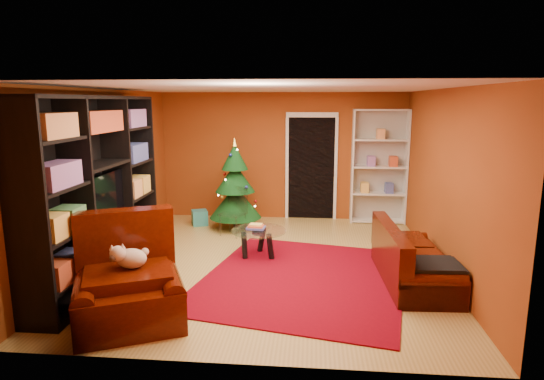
# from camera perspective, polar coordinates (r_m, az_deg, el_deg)

# --- Properties ---
(floor) EXTENTS (5.00, 5.50, 0.05)m
(floor) POSITION_cam_1_polar(r_m,az_deg,el_deg) (7.04, -0.30, -9.26)
(floor) COLOR #A58742
(floor) RESTS_ON ground
(ceiling) EXTENTS (5.00, 5.50, 0.05)m
(ceiling) POSITION_cam_1_polar(r_m,az_deg,el_deg) (6.60, -0.32, 12.86)
(ceiling) COLOR silver
(ceiling) RESTS_ON wall_back
(wall_back) EXTENTS (5.00, 0.05, 2.60)m
(wall_back) POSITION_cam_1_polar(r_m,az_deg,el_deg) (9.43, 1.31, 4.26)
(wall_back) COLOR #8E3D15
(wall_back) RESTS_ON ground
(wall_left) EXTENTS (0.05, 5.50, 2.60)m
(wall_left) POSITION_cam_1_polar(r_m,az_deg,el_deg) (7.37, -20.25, 1.65)
(wall_left) COLOR #8E3D15
(wall_left) RESTS_ON ground
(wall_right) EXTENTS (0.05, 5.50, 2.60)m
(wall_right) POSITION_cam_1_polar(r_m,az_deg,el_deg) (6.92, 20.98, 1.03)
(wall_right) COLOR #8E3D15
(wall_right) RESTS_ON ground
(doorway) EXTENTS (1.06, 0.60, 2.16)m
(doorway) POSITION_cam_1_polar(r_m,az_deg,el_deg) (9.40, 4.95, 2.66)
(doorway) COLOR black
(doorway) RESTS_ON floor
(rug) EXTENTS (3.23, 3.58, 0.02)m
(rug) POSITION_cam_1_polar(r_m,az_deg,el_deg) (6.43, 3.95, -10.98)
(rug) COLOR #6F010F
(rug) RESTS_ON floor
(media_unit) EXTENTS (0.53, 3.26, 2.49)m
(media_unit) POSITION_cam_1_polar(r_m,az_deg,el_deg) (6.61, -21.01, 0.11)
(media_unit) COLOR black
(media_unit) RESTS_ON floor
(christmas_tree) EXTENTS (1.22, 1.22, 1.76)m
(christmas_tree) POSITION_cam_1_polar(r_m,az_deg,el_deg) (8.68, -4.65, 0.66)
(christmas_tree) COLOR #0A3311
(christmas_tree) RESTS_ON floor
(gift_box_teal) EXTENTS (0.38, 0.38, 0.29)m
(gift_box_teal) POSITION_cam_1_polar(r_m,az_deg,el_deg) (9.15, -9.06, -3.44)
(gift_box_teal) COLOR teal
(gift_box_teal) RESTS_ON floor
(gift_box_green) EXTENTS (0.25, 0.25, 0.24)m
(gift_box_green) POSITION_cam_1_polar(r_m,az_deg,el_deg) (8.84, -3.00, -4.01)
(gift_box_green) COLOR #26773C
(gift_box_green) RESTS_ON floor
(gift_box_red) EXTENTS (0.20, 0.20, 0.20)m
(gift_box_red) POSITION_cam_1_polar(r_m,az_deg,el_deg) (9.62, -5.77, -2.94)
(gift_box_red) COLOR maroon
(gift_box_red) RESTS_ON floor
(white_bookshelf) EXTENTS (1.08, 0.40, 2.33)m
(white_bookshelf) POSITION_cam_1_polar(r_m,az_deg,el_deg) (9.32, 13.29, 2.85)
(white_bookshelf) COLOR white
(white_bookshelf) RESTS_ON floor
(armchair) EXTENTS (1.62, 1.62, 0.96)m
(armchair) POSITION_cam_1_polar(r_m,az_deg,el_deg) (5.34, -17.59, -10.78)
(armchair) COLOR #310902
(armchair) RESTS_ON rug
(dog) EXTENTS (0.49, 0.44, 0.31)m
(dog) POSITION_cam_1_polar(r_m,az_deg,el_deg) (5.31, -17.21, -8.20)
(dog) COLOR beige
(dog) RESTS_ON armchair
(sofa) EXTENTS (0.91, 1.86, 0.78)m
(sofa) POSITION_cam_1_polar(r_m,az_deg,el_deg) (6.47, 17.44, -7.70)
(sofa) COLOR #310902
(sofa) RESTS_ON rug
(coffee_table) EXTENTS (0.93, 0.93, 0.54)m
(coffee_table) POSITION_cam_1_polar(r_m,az_deg,el_deg) (7.20, -1.67, -6.67)
(coffee_table) COLOR gray
(coffee_table) RESTS_ON rug
(acrylic_chair) EXTENTS (0.54, 0.56, 0.80)m
(acrylic_chair) POSITION_cam_1_polar(r_m,az_deg,el_deg) (8.34, -4.95, -2.99)
(acrylic_chair) COLOR #66605B
(acrylic_chair) RESTS_ON rug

